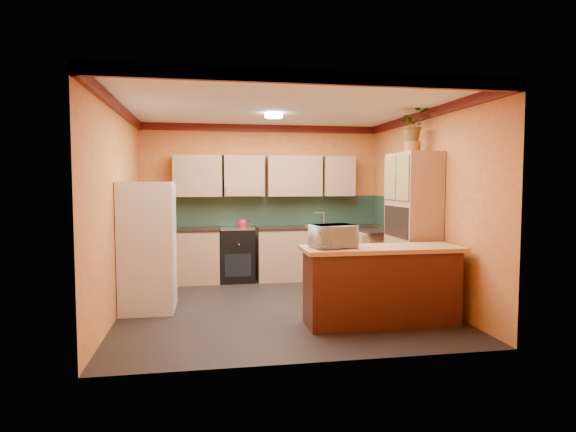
% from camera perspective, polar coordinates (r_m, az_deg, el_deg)
% --- Properties ---
extents(room_shell, '(4.24, 4.24, 2.72)m').
position_cam_1_polar(room_shell, '(6.77, -1.14, 7.37)').
color(room_shell, black).
rests_on(room_shell, ground).
extents(base_cabinets_back, '(3.65, 0.60, 0.88)m').
position_cam_1_polar(base_cabinets_back, '(8.37, -1.81, -4.59)').
color(base_cabinets_back, tan).
rests_on(base_cabinets_back, ground).
extents(countertop_back, '(3.65, 0.62, 0.04)m').
position_cam_1_polar(countertop_back, '(8.32, -1.81, -1.45)').
color(countertop_back, black).
rests_on(countertop_back, base_cabinets_back).
extents(stove, '(0.58, 0.58, 0.91)m').
position_cam_1_polar(stove, '(8.31, -6.09, -4.57)').
color(stove, black).
rests_on(stove, ground).
extents(kettle, '(0.22, 0.22, 0.18)m').
position_cam_1_polar(kettle, '(8.20, -5.40, -0.85)').
color(kettle, '#B30B1C').
rests_on(kettle, stove).
extents(sink, '(0.48, 0.40, 0.03)m').
position_cam_1_polar(sink, '(8.46, 3.39, -1.13)').
color(sink, silver).
rests_on(sink, countertop_back).
extents(base_cabinets_right, '(0.60, 0.80, 0.88)m').
position_cam_1_polar(base_cabinets_right, '(8.01, 10.81, -5.05)').
color(base_cabinets_right, tan).
rests_on(base_cabinets_right, ground).
extents(countertop_right, '(0.62, 0.80, 0.04)m').
position_cam_1_polar(countertop_right, '(7.95, 10.86, -1.78)').
color(countertop_right, black).
rests_on(countertop_right, base_cabinets_right).
extents(fridge, '(0.68, 0.66, 1.70)m').
position_cam_1_polar(fridge, '(6.56, -16.33, -3.52)').
color(fridge, silver).
rests_on(fridge, ground).
extents(pantry, '(0.48, 0.90, 2.10)m').
position_cam_1_polar(pantry, '(6.93, 14.53, -1.43)').
color(pantry, tan).
rests_on(pantry, ground).
extents(fern_pot, '(0.22, 0.22, 0.16)m').
position_cam_1_polar(fern_pot, '(6.96, 14.52, 7.91)').
color(fern_pot, '#985724').
rests_on(fern_pot, pantry).
extents(fern, '(0.40, 0.35, 0.45)m').
position_cam_1_polar(fern, '(6.99, 14.57, 10.39)').
color(fern, tan).
rests_on(fern, fern_pot).
extents(breakfast_bar, '(1.80, 0.55, 0.88)m').
position_cam_1_polar(breakfast_bar, '(5.90, 10.99, -8.31)').
color(breakfast_bar, '#451D10').
rests_on(breakfast_bar, ground).
extents(bar_top, '(1.90, 0.65, 0.05)m').
position_cam_1_polar(bar_top, '(5.82, 11.05, -3.83)').
color(bar_top, tan).
rests_on(bar_top, breakfast_bar).
extents(microwave, '(0.56, 0.45, 0.27)m').
position_cam_1_polar(microwave, '(5.62, 5.36, -2.40)').
color(microwave, silver).
rests_on(microwave, bar_top).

